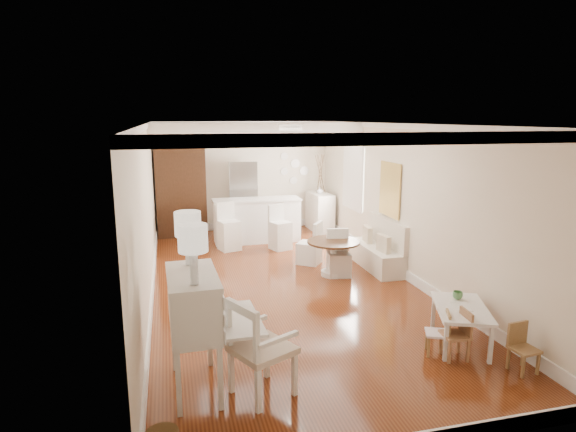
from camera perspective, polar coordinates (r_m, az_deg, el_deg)
name	(u,v)px	position (r m, az deg, el deg)	size (l,w,h in m)	color
room	(281,171)	(8.46, -0.81, 5.35)	(9.00, 9.04, 2.82)	brown
secretary_bureau	(194,332)	(5.38, -11.03, -13.37)	(1.03, 1.05, 1.31)	silver
gustavian_armchair	(262,347)	(5.25, -3.06, -15.25)	(0.62, 0.62, 1.08)	white
kids_table	(460,326)	(6.77, 19.72, -12.14)	(0.63, 1.04, 0.52)	white
kids_chair_a	(455,334)	(6.37, 19.18, -13.09)	(0.30, 0.30, 0.63)	#A3714A
kids_chair_b	(437,332)	(6.42, 17.26, -13.05)	(0.28, 0.28, 0.57)	#A07B49
kids_chair_c	(524,349)	(6.37, 26.21, -13.92)	(0.28, 0.28, 0.58)	olive
banquette	(377,244)	(9.53, 10.48, -3.26)	(0.52, 1.60, 0.98)	silver
dining_table	(333,258)	(9.02, 5.38, -5.00)	(0.98, 0.98, 0.67)	#492C17
slip_chair_near	(339,253)	(9.01, 6.07, -4.40)	(0.41, 0.42, 0.86)	white
slip_chair_far	(309,243)	(9.69, 2.53, -3.17)	(0.41, 0.43, 0.86)	white
breakfast_counter	(257,220)	(11.40, -3.70, -0.50)	(2.05, 0.65, 1.03)	white
bar_stool_left	(229,227)	(10.72, -7.02, -1.29)	(0.42, 0.42, 1.05)	white
bar_stool_right	(280,227)	(10.71, -0.93, -1.37)	(0.40, 0.40, 0.99)	silver
pantry_cabinet	(181,190)	(12.17, -12.58, 3.06)	(1.20, 0.60, 2.30)	#381E11
fridge	(257,197)	(12.37, -3.69, 2.28)	(0.75, 0.65, 1.80)	silver
sideboard	(320,212)	(12.54, 3.79, 0.50)	(0.46, 1.03, 0.98)	white
pencil_cup	(458,295)	(6.90, 19.46, -8.85)	(0.13, 0.13, 0.10)	#589659
branch_vase	(320,190)	(12.38, 3.80, 3.06)	(0.16, 0.16, 0.17)	white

